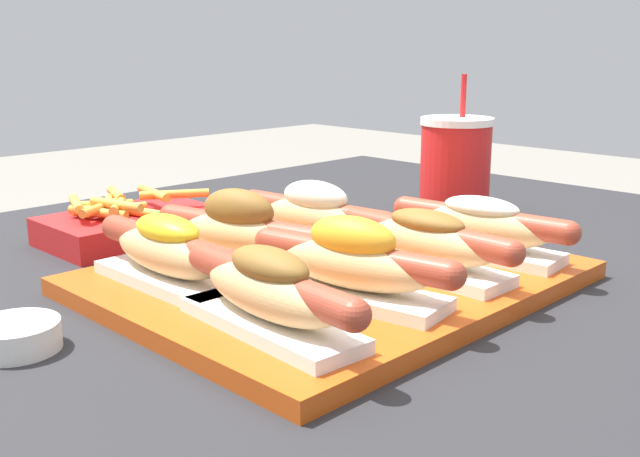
% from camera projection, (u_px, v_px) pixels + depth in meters
% --- Properties ---
extents(serving_tray, '(0.45, 0.37, 0.02)m').
position_uv_depth(serving_tray, '(334.00, 278.00, 0.77)').
color(serving_tray, '#CC4C14').
rests_on(serving_tray, patio_table).
extents(hot_dog_0, '(0.07, 0.22, 0.07)m').
position_uv_depth(hot_dog_0, '(270.00, 292.00, 0.60)').
color(hot_dog_0, white).
rests_on(hot_dog_0, serving_tray).
extents(hot_dog_1, '(0.09, 0.22, 0.08)m').
position_uv_depth(hot_dog_1, '(352.00, 263.00, 0.67)').
color(hot_dog_1, white).
rests_on(hot_dog_1, serving_tray).
extents(hot_dog_2, '(0.06, 0.22, 0.07)m').
position_uv_depth(hot_dog_2, '(426.00, 242.00, 0.75)').
color(hot_dog_2, white).
rests_on(hot_dog_2, serving_tray).
extents(hot_dog_3, '(0.08, 0.22, 0.07)m').
position_uv_depth(hot_dog_3, '(480.00, 227.00, 0.81)').
color(hot_dog_3, white).
rests_on(hot_dog_3, serving_tray).
extents(hot_dog_4, '(0.06, 0.22, 0.07)m').
position_uv_depth(hot_dog_4, '(168.00, 252.00, 0.71)').
color(hot_dog_4, white).
rests_on(hot_dog_4, serving_tray).
extents(hot_dog_5, '(0.09, 0.22, 0.08)m').
position_uv_depth(hot_dog_5, '(239.00, 232.00, 0.78)').
color(hot_dog_5, white).
rests_on(hot_dog_5, serving_tray).
extents(hot_dog_6, '(0.08, 0.22, 0.08)m').
position_uv_depth(hot_dog_6, '(315.00, 216.00, 0.85)').
color(hot_dog_6, white).
rests_on(hot_dog_6, serving_tray).
extents(sauce_bowl, '(0.07, 0.07, 0.02)m').
position_uv_depth(sauce_bowl, '(16.00, 335.00, 0.61)').
color(sauce_bowl, silver).
rests_on(sauce_bowl, patio_table).
extents(drink_cup, '(0.10, 0.10, 0.20)m').
position_uv_depth(drink_cup, '(455.00, 167.00, 1.07)').
color(drink_cup, red).
rests_on(drink_cup, patio_table).
extents(fries_basket, '(0.21, 0.14, 0.06)m').
position_uv_depth(fries_basket, '(129.00, 224.00, 0.95)').
color(fries_basket, red).
rests_on(fries_basket, patio_table).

